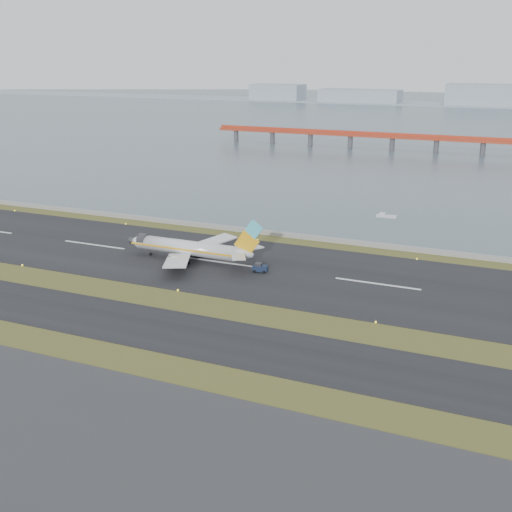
% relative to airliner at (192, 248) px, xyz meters
% --- Properties ---
extents(ground, '(1000.00, 1000.00, 0.00)m').
position_rel_airliner_xyz_m(ground, '(7.77, -27.97, -3.46)').
color(ground, '#404B1A').
rests_on(ground, ground).
extents(taxiway_strip, '(1000.00, 18.00, 0.10)m').
position_rel_airliner_xyz_m(taxiway_strip, '(7.77, -39.97, -3.41)').
color(taxiway_strip, black).
rests_on(taxiway_strip, ground).
extents(runway_strip, '(1000.00, 45.00, 0.10)m').
position_rel_airliner_xyz_m(runway_strip, '(7.77, 2.03, -3.41)').
color(runway_strip, black).
rests_on(runway_strip, ground).
extents(seawall, '(1000.00, 2.50, 1.00)m').
position_rel_airliner_xyz_m(seawall, '(7.77, 32.03, -2.96)').
color(seawall, gray).
rests_on(seawall, ground).
extents(bay_water, '(1400.00, 800.00, 1.30)m').
position_rel_airliner_xyz_m(bay_water, '(7.77, 432.03, -3.46)').
color(bay_water, '#41505D').
rests_on(bay_water, ground).
extents(red_pier, '(260.00, 5.00, 10.20)m').
position_rel_airliner_xyz_m(red_pier, '(27.77, 222.03, 3.82)').
color(red_pier, '#AF361E').
rests_on(red_pier, ground).
extents(far_shoreline, '(1400.00, 80.00, 60.50)m').
position_rel_airliner_xyz_m(far_shoreline, '(21.39, 592.03, 2.61)').
color(far_shoreline, '#99A8B5').
rests_on(far_shoreline, ground).
extents(airliner, '(38.52, 32.89, 12.80)m').
position_rel_airliner_xyz_m(airliner, '(0.00, 0.00, 0.00)').
color(airliner, silver).
rests_on(airliner, ground).
extents(pushback_tug, '(3.89, 2.70, 2.29)m').
position_rel_airliner_xyz_m(pushback_tug, '(19.41, -0.93, -2.35)').
color(pushback_tug, '#15203A').
rests_on(pushback_tug, ground).
extents(workboat_near, '(6.69, 2.64, 1.59)m').
position_rel_airliner_xyz_m(workboat_near, '(35.28, 66.46, -2.96)').
color(workboat_near, silver).
rests_on(workboat_near, ground).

